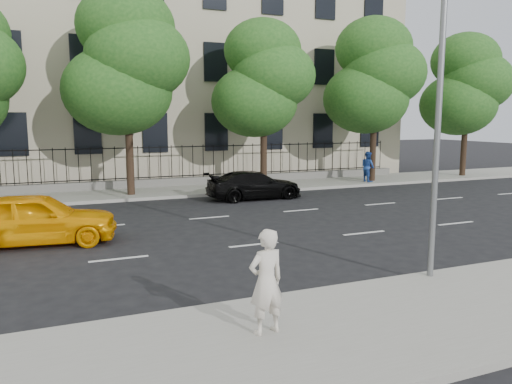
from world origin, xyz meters
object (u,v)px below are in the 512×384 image
(black_sedan, at_px, (254,185))
(woman_near, at_px, (266,282))
(yellow_taxi, at_px, (35,219))
(street_light, at_px, (425,60))

(black_sedan, distance_m, woman_near, 15.28)
(yellow_taxi, height_order, woman_near, woman_near)
(yellow_taxi, relative_size, black_sedan, 1.03)
(street_light, relative_size, woman_near, 4.38)
(street_light, bearing_deg, woman_near, -158.27)
(black_sedan, bearing_deg, yellow_taxi, 119.89)
(black_sedan, height_order, woman_near, woman_near)
(street_light, xyz_separation_m, black_sedan, (0.84, 12.26, -4.48))
(street_light, distance_m, black_sedan, 13.08)
(woman_near, bearing_deg, black_sedan, -120.71)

